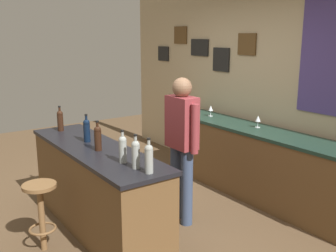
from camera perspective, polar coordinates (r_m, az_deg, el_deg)
The scene contains 14 objects.
ground_plane at distance 4.61m, azimuth -5.51°, elevation -13.31°, with size 10.00×10.00×0.00m, color brown.
back_wall at distance 5.43m, azimuth 13.25°, elevation 6.17°, with size 6.00×0.09×2.80m.
bar_counter at distance 4.26m, azimuth -10.38°, elevation -8.99°, with size 2.21×0.60×0.92m.
side_counter at distance 5.12m, azimuth 12.99°, elevation -5.35°, with size 3.20×0.56×0.90m.
bartender at distance 4.21m, azimuth 2.00°, elevation -2.17°, with size 0.52×0.21×1.62m.
bar_stool at distance 3.99m, azimuth -18.10°, elevation -11.01°, with size 0.32×0.32×0.68m.
wine_bottle_a at distance 4.85m, azimuth -15.49°, elevation 0.88°, with size 0.07×0.07×0.31m.
wine_bottle_b at distance 4.29m, azimuth -11.80°, elevation -0.51°, with size 0.07×0.07×0.31m.
wine_bottle_c at distance 3.95m, azimuth -10.22°, elevation -1.63°, with size 0.07×0.07×0.31m.
wine_bottle_d at distance 3.54m, azimuth -6.63°, elevation -3.24°, with size 0.07×0.07×0.31m.
wine_bottle_e at distance 3.39m, azimuth -4.74°, elevation -3.99°, with size 0.07×0.07×0.31m.
wine_bottle_f at distance 3.26m, azimuth -2.81°, elevation -4.64°, with size 0.07×0.07×0.31m.
wine_glass_a at distance 5.66m, azimuth 6.27°, elevation 2.54°, with size 0.07×0.07×0.16m.
wine_glass_b at distance 5.07m, azimuth 13.02°, elevation 1.00°, with size 0.07×0.07×0.16m.
Camera 1 is at (3.60, -2.02, 2.06)m, focal length 41.70 mm.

